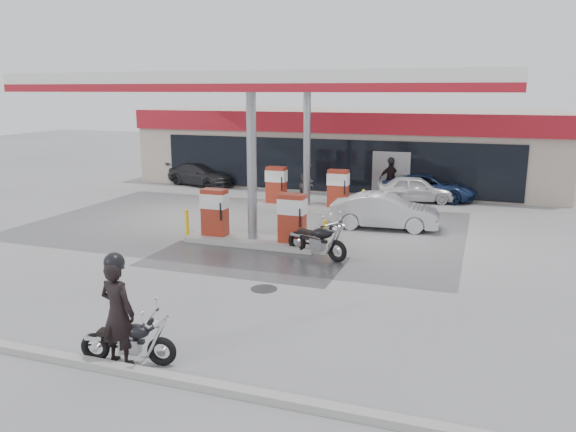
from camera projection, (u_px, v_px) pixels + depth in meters
name	position (u px, v px, depth m)	size (l,w,h in m)	color
ground	(227.00, 260.00, 17.09)	(90.00, 90.00, 0.00)	gray
wet_patch	(242.00, 262.00, 16.93)	(6.00, 3.00, 0.00)	#4C4C4F
drain_cover	(264.00, 289.00, 14.60)	(0.70, 0.70, 0.01)	#38383A
kerb	(68.00, 359.00, 10.63)	(28.00, 0.25, 0.15)	gray
store_building	(350.00, 146.00, 31.31)	(22.00, 8.22, 4.00)	#B0A494
canopy	(283.00, 84.00, 20.53)	(16.00, 10.02, 5.51)	silver
pump_island_near	(253.00, 223.00, 18.77)	(5.14, 1.30, 1.78)	#9E9E99
pump_island_far	(307.00, 193.00, 24.30)	(5.14, 1.30, 1.78)	#9E9E99
main_motorcycle	(130.00, 342.00, 10.54)	(1.87, 0.72, 0.97)	black
biker_main	(118.00, 312.00, 10.44)	(0.74, 0.49, 2.04)	black
parked_motorcycle	(318.00, 241.00, 17.25)	(2.16, 1.20, 1.16)	black
sedan_white	(415.00, 189.00, 25.88)	(1.42, 3.53, 1.20)	silver
attendant	(308.00, 184.00, 25.25)	(0.91, 0.71, 1.88)	#4F4F53
hatchback_silver	(385.00, 211.00, 20.87)	(1.38, 3.96, 1.31)	#B0B2B8
parked_car_left	(201.00, 174.00, 30.35)	(1.66, 4.08, 1.19)	black
parked_car_right	(429.00, 187.00, 26.44)	(2.01, 4.36, 1.21)	navy
biker_walking	(390.00, 179.00, 26.78)	(1.07, 0.45, 1.83)	black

